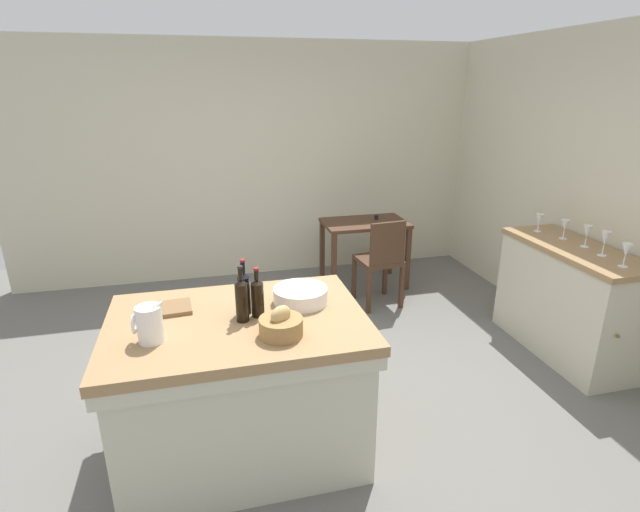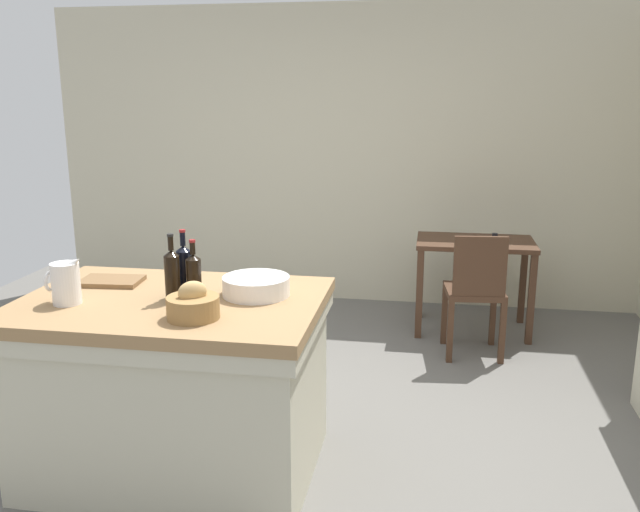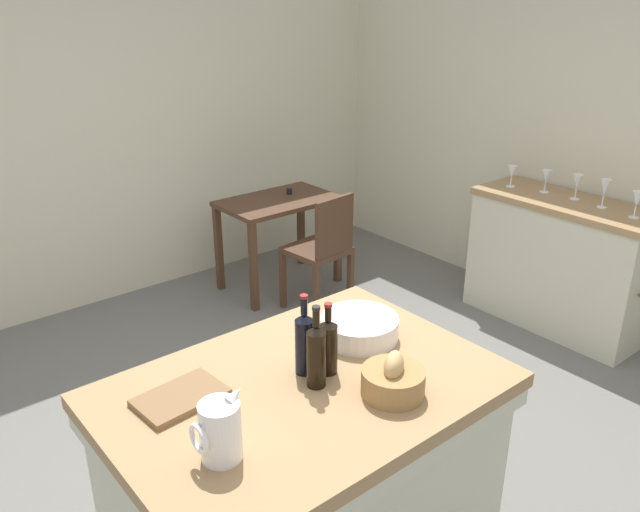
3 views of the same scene
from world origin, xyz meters
The scene contains 12 objects.
ground_plane centered at (0.00, 0.00, 0.00)m, with size 6.76×6.76×0.00m, color #66635E.
wall_back centered at (0.00, 2.60, 1.30)m, with size 5.32×0.12×2.60m, color beige.
island_table centered at (-0.45, -0.43, 0.48)m, with size 1.44×1.00×0.90m.
writing_desk centered at (1.11, 1.89, 0.62)m, with size 0.90×0.56×0.79m.
wooden_chair centered at (1.09, 1.32, 0.50)m, with size 0.44×0.44×0.91m.
pitcher centered at (-0.89, -0.58, 1.00)m, with size 0.17×0.13×0.24m.
wash_bowl centered at (-0.06, -0.31, 0.95)m, with size 0.33×0.33×0.09m, color white.
bread_basket centered at (-0.24, -0.68, 0.96)m, with size 0.23×0.23×0.17m.
cutting_board centered at (-0.85, -0.24, 0.91)m, with size 0.31×0.20×0.02m, color brown.
wine_bottle_dark centered at (-0.33, -0.43, 1.02)m, with size 0.07×0.07×0.29m.
wine_bottle_amber centered at (-0.40, -0.37, 1.03)m, with size 0.07×0.07×0.33m.
wine_bottle_green centered at (-0.42, -0.47, 1.03)m, with size 0.07×0.07×0.32m.
Camera 2 is at (0.76, -3.29, 1.85)m, focal length 37.28 mm.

